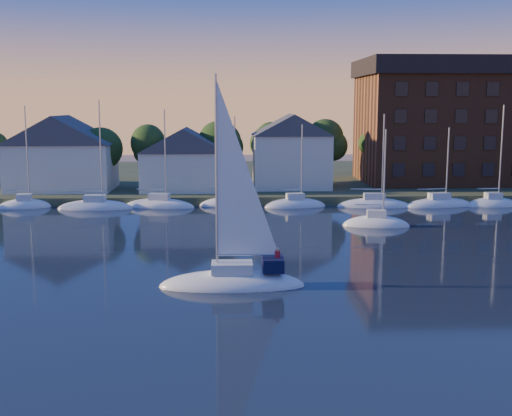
{
  "coord_description": "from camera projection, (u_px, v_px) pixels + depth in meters",
  "views": [
    {
      "loc": [
        -0.4,
        -26.17,
        11.97
      ],
      "look_at": [
        1.68,
        22.0,
        4.2
      ],
      "focal_mm": 45.0,
      "sensor_mm": 36.0,
      "label": 1
    }
  ],
  "objects": [
    {
      "name": "ground",
      "position": [
        239.0,
        385.0,
        27.74
      ],
      "size": [
        260.0,
        260.0,
        0.0
      ],
      "primitive_type": "plane",
      "color": "black",
      "rests_on": "ground"
    },
    {
      "name": "moored_fleet",
      "position": [
        198.0,
        206.0,
        75.88
      ],
      "size": [
        79.5,
        2.4,
        12.05
      ],
      "color": "white",
      "rests_on": "ground"
    },
    {
      "name": "shoreline_land",
      "position": [
        231.0,
        181.0,
        101.71
      ],
      "size": [
        160.0,
        50.0,
        2.0
      ],
      "primitive_type": "cube",
      "color": "#333E24",
      "rests_on": "ground"
    },
    {
      "name": "hero_sailboat",
      "position": [
        234.0,
        277.0,
        42.67
      ],
      "size": [
        9.76,
        3.2,
        15.05
      ],
      "rotation": [
        0.0,
        0.0,
        3.14
      ],
      "color": "white",
      "rests_on": "ground"
    },
    {
      "name": "clubhouse_centre",
      "position": [
        185.0,
        158.0,
        82.89
      ],
      "size": [
        11.55,
        8.4,
        8.08
      ],
      "color": "silver",
      "rests_on": "shoreline_land"
    },
    {
      "name": "condo_block",
      "position": [
        468.0,
        120.0,
        91.69
      ],
      "size": [
        31.0,
        17.0,
        17.4
      ],
      "color": "brown",
      "rests_on": "shoreline_land"
    },
    {
      "name": "wooden_dock",
      "position": [
        232.0,
        203.0,
        79.03
      ],
      "size": [
        120.0,
        3.0,
        1.0
      ],
      "primitive_type": "cube",
      "color": "brown",
      "rests_on": "ground"
    },
    {
      "name": "clubhouse_east",
      "position": [
        291.0,
        150.0,
        85.32
      ],
      "size": [
        10.5,
        8.4,
        9.8
      ],
      "color": "silver",
      "rests_on": "shoreline_land"
    },
    {
      "name": "drifting_sailboat_right",
      "position": [
        376.0,
        225.0,
        63.97
      ],
      "size": [
        6.92,
        3.27,
        10.74
      ],
      "rotation": [
        0.0,
        0.0,
        -0.16
      ],
      "color": "white",
      "rests_on": "ground"
    },
    {
      "name": "tree_line",
      "position": [
        246.0,
        140.0,
        88.82
      ],
      "size": [
        93.4,
        5.4,
        8.9
      ],
      "color": "#342417",
      "rests_on": "shoreline_land"
    },
    {
      "name": "clubhouse_west",
      "position": [
        62.0,
        152.0,
        83.06
      ],
      "size": [
        13.65,
        9.45,
        9.64
      ],
      "color": "silver",
      "rests_on": "shoreline_land"
    }
  ]
}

